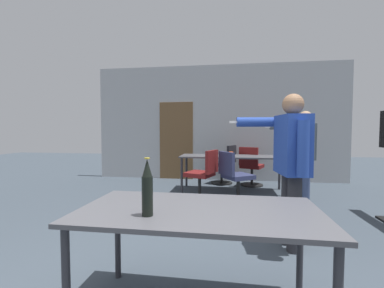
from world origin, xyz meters
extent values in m
cube|color=#B2B5B7|center=(0.00, 5.27, 1.50)|extent=(6.49, 0.10, 2.99)
cube|color=brown|center=(-1.10, 5.21, 1.02)|extent=(0.90, 0.02, 2.05)
cube|color=#4C4C51|center=(0.12, 0.22, 0.74)|extent=(1.64, 0.83, 0.03)
cylinder|color=#2D2D33|center=(-0.64, -0.13, 0.36)|extent=(0.05, 0.05, 0.73)
cylinder|color=#2D2D33|center=(-0.64, 0.58, 0.36)|extent=(0.05, 0.05, 0.73)
cylinder|color=#2D2D33|center=(0.88, 0.58, 0.36)|extent=(0.05, 0.05, 0.73)
cube|color=#4C4C51|center=(0.37, 4.02, 0.74)|extent=(2.19, 0.70, 0.03)
cylinder|color=#2D2D33|center=(-0.67, 3.73, 0.36)|extent=(0.05, 0.05, 0.73)
cylinder|color=#2D2D33|center=(1.41, 3.73, 0.36)|extent=(0.05, 0.05, 0.73)
cylinder|color=#2D2D33|center=(-0.67, 4.31, 0.36)|extent=(0.05, 0.05, 0.73)
cylinder|color=#2D2D33|center=(1.41, 4.31, 0.36)|extent=(0.05, 0.05, 0.73)
cylinder|color=#3D4C75|center=(1.64, 3.13, 0.40)|extent=(0.12, 0.12, 0.79)
cylinder|color=#3D4C75|center=(1.61, 3.30, 0.40)|extent=(0.12, 0.12, 0.79)
cube|color=#4C5660|center=(1.62, 3.21, 1.10)|extent=(0.28, 0.42, 0.62)
sphere|color=tan|center=(1.62, 3.21, 1.52)|extent=(0.22, 0.22, 0.22)
cylinder|color=#4C5660|center=(1.66, 2.97, 1.09)|extent=(0.09, 0.09, 0.54)
cylinder|color=#4C5660|center=(1.32, 3.41, 1.36)|extent=(0.55, 0.18, 0.09)
cube|color=white|center=(1.02, 3.36, 1.36)|extent=(0.12, 0.05, 0.03)
cylinder|color=#28282D|center=(1.01, 1.31, 0.41)|extent=(0.15, 0.15, 0.82)
cylinder|color=#28282D|center=(0.98, 1.51, 0.41)|extent=(0.15, 0.15, 0.82)
cube|color=#23429E|center=(1.00, 1.41, 1.14)|extent=(0.32, 0.50, 0.64)
sphere|color=#936B4C|center=(1.00, 1.41, 1.58)|extent=(0.23, 0.23, 0.23)
cylinder|color=#23429E|center=(1.03, 1.12, 1.12)|extent=(0.11, 0.11, 0.56)
cylinder|color=#23429E|center=(0.68, 1.66, 1.40)|extent=(0.57, 0.18, 0.11)
cube|color=white|center=(0.38, 1.63, 1.40)|extent=(0.12, 0.05, 0.03)
cylinder|color=black|center=(0.13, 4.77, 0.01)|extent=(0.52, 0.52, 0.03)
cylinder|color=black|center=(0.13, 4.77, 0.24)|extent=(0.06, 0.06, 0.41)
cube|color=black|center=(0.13, 4.77, 0.48)|extent=(0.60, 0.60, 0.08)
cube|color=black|center=(0.37, 4.67, 0.73)|extent=(0.23, 0.43, 0.42)
cylinder|color=black|center=(-0.24, 3.28, 0.01)|extent=(0.52, 0.52, 0.03)
cylinder|color=black|center=(-0.24, 3.28, 0.23)|extent=(0.06, 0.06, 0.40)
cube|color=maroon|center=(-0.24, 3.28, 0.47)|extent=(0.59, 0.59, 0.08)
cube|color=maroon|center=(0.00, 3.19, 0.72)|extent=(0.21, 0.43, 0.42)
cylinder|color=black|center=(0.48, 3.25, 0.01)|extent=(0.52, 0.52, 0.03)
cylinder|color=black|center=(0.48, 3.25, 0.22)|extent=(0.06, 0.06, 0.38)
cube|color=navy|center=(0.48, 3.25, 0.45)|extent=(0.64, 0.64, 0.08)
cube|color=navy|center=(0.27, 3.10, 0.70)|extent=(0.30, 0.39, 0.42)
cylinder|color=black|center=(0.84, 4.64, 0.01)|extent=(0.52, 0.52, 0.03)
cylinder|color=black|center=(0.84, 4.64, 0.22)|extent=(0.06, 0.06, 0.39)
cube|color=maroon|center=(0.84, 4.64, 0.46)|extent=(0.60, 0.60, 0.08)
cube|color=maroon|center=(0.74, 4.40, 0.71)|extent=(0.43, 0.22, 0.42)
cylinder|color=black|center=(-0.18, 0.03, 0.88)|extent=(0.07, 0.07, 0.25)
cone|color=black|center=(-0.18, 0.03, 1.06)|extent=(0.06, 0.06, 0.11)
cylinder|color=gold|center=(-0.18, 0.03, 1.12)|extent=(0.03, 0.03, 0.01)
cylinder|color=#E05123|center=(0.35, 3.84, 0.81)|extent=(0.09, 0.09, 0.10)
camera|label=1|loc=(0.33, -1.50, 1.29)|focal=24.00mm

